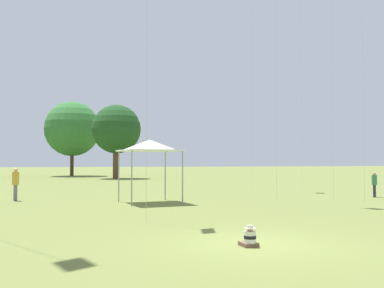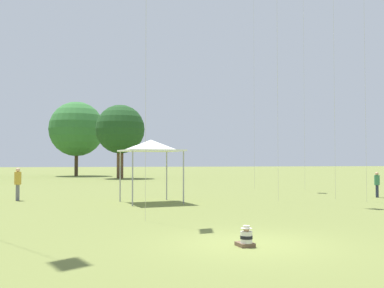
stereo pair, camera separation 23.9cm
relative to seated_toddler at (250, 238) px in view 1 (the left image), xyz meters
name	(u,v)px [view 1 (the left image)]	position (x,y,z in m)	size (l,w,h in m)	color
ground_plane	(253,244)	(0.21, 0.35, -0.22)	(300.00, 300.00, 0.00)	olive
seated_toddler	(250,238)	(0.00, 0.00, 0.00)	(0.44, 0.52, 0.55)	brown
person_standing_0	(374,182)	(12.63, 13.05, 0.69)	(0.41, 0.41, 1.52)	#282D42
person_standing_3	(16,181)	(-8.07, 15.23, 0.86)	(0.37, 0.37, 1.81)	slate
canopy_tent	(150,146)	(-1.02, 12.41, 2.75)	(3.42, 3.42, 3.30)	white
distant_tree_1	(72,129)	(-6.84, 55.46, 6.54)	(7.84, 7.84, 10.69)	#473323
distant_tree_2	(116,129)	(-1.10, 45.19, 5.84)	(6.05, 6.05, 9.14)	brown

